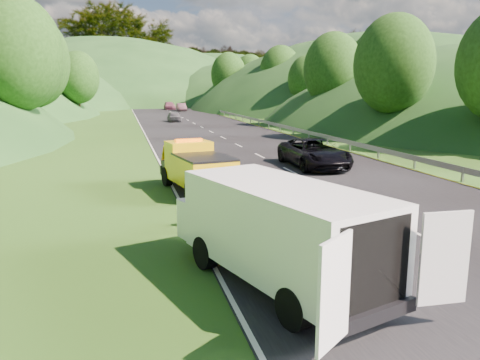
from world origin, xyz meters
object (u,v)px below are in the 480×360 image
object	(u,v)px
child	(272,243)
passing_suv	(313,167)
woman	(227,233)
spare_tire	(359,295)
worker	(339,310)
suitcase	(191,217)
tow_truck	(196,167)
white_van	(277,228)

from	to	relation	value
child	passing_suv	xyz separation A→B (m)	(6.60, 12.40, 0.00)
woman	spare_tire	xyz separation A→B (m)	(1.93, -5.24, 0.00)
worker	spare_tire	world-z (taller)	worker
suitcase	woman	bearing A→B (deg)	-45.21
suitcase	passing_suv	world-z (taller)	passing_suv
tow_truck	worker	bearing A→B (deg)	-94.72
passing_suv	child	bearing A→B (deg)	-118.03
suitcase	passing_suv	size ratio (longest dim) A/B	0.10
spare_tire	child	bearing A→B (deg)	102.05
worker	passing_suv	bearing A→B (deg)	73.15
woman	spare_tire	distance (m)	5.58
woman	suitcase	size ratio (longest dim) A/B	2.58
worker	tow_truck	bearing A→B (deg)	99.80
tow_truck	suitcase	world-z (taller)	tow_truck
white_van	suitcase	size ratio (longest dim) A/B	12.14
white_van	passing_suv	bearing A→B (deg)	46.20
tow_truck	woman	world-z (taller)	tow_truck
woman	passing_suv	xyz separation A→B (m)	(7.69, 11.07, 0.00)
child	tow_truck	bearing A→B (deg)	103.82
woman	worker	bearing A→B (deg)	-168.62
worker	spare_tire	distance (m)	0.98
child	worker	xyz separation A→B (m)	(0.05, -4.49, 0.00)
passing_suv	woman	bearing A→B (deg)	-124.83
suitcase	spare_tire	distance (m)	6.93
tow_truck	woman	bearing A→B (deg)	-100.01
tow_truck	passing_suv	bearing A→B (deg)	21.41
woman	worker	world-z (taller)	worker
white_van	child	size ratio (longest dim) A/B	8.27
tow_truck	woman	xyz separation A→B (m)	(0.02, -6.33, -1.13)
white_van	worker	world-z (taller)	white_van
tow_truck	spare_tire	xyz separation A→B (m)	(1.95, -11.57, -1.13)
white_van	suitcase	world-z (taller)	white_van
tow_truck	worker	size ratio (longest dim) A/B	2.86
child	worker	bearing A→B (deg)	-83.86
white_van	passing_suv	world-z (taller)	white_van
white_van	spare_tire	size ratio (longest dim) A/B	10.52
tow_truck	white_van	xyz separation A→B (m)	(0.29, -10.52, 0.27)
woman	child	bearing A→B (deg)	-140.38
tow_truck	spare_tire	distance (m)	11.78
worker	spare_tire	size ratio (longest dim) A/B	2.75
tow_truck	child	world-z (taller)	tow_truck
worker	passing_suv	xyz separation A→B (m)	(6.55, 16.89, 0.00)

